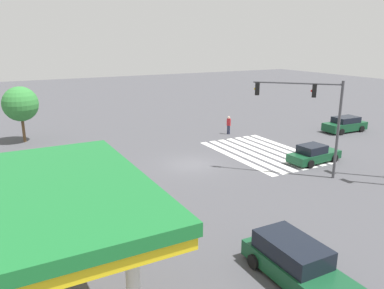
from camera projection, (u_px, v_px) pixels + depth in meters
name	position (u px, v px, depth m)	size (l,w,h in m)	color
ground_plane	(192.00, 164.00, 28.45)	(143.61, 143.61, 0.00)	#47474C
crosswalk_markings	(262.00, 152.00, 31.52)	(10.11, 6.30, 0.01)	silver
traffic_signal_mast	(313.00, 109.00, 24.85)	(4.18, 4.18, 6.61)	#47474C
car_0	(296.00, 263.00, 14.57)	(4.88, 2.23, 1.58)	#144728
car_2	(345.00, 125.00, 38.45)	(2.21, 4.68, 1.54)	#144728
car_3	(68.00, 161.00, 26.93)	(2.37, 4.22, 1.57)	black
car_4	(314.00, 154.00, 28.79)	(2.13, 4.45, 1.39)	#144728
pedestrian	(229.00, 124.00, 37.29)	(0.42, 0.40, 1.82)	#232842
tree_corner_a	(20.00, 104.00, 33.77)	(3.15, 3.15, 5.13)	brown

